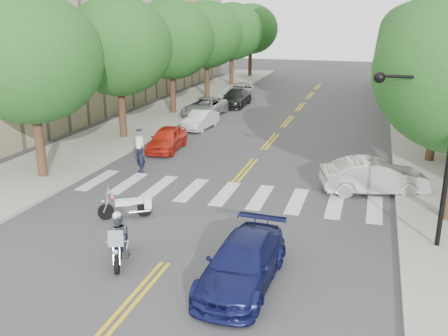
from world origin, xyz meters
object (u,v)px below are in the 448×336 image
at_px(convertible, 374,176).
at_px(officer_standing, 140,155).
at_px(motorcycle_police, 119,239).
at_px(sedan_blue, 242,263).
at_px(motorcycle_parked, 130,206).

bearing_deg(convertible, officer_standing, 75.14).
distance_m(motorcycle_police, sedan_blue, 4.07).
xyz_separation_m(motorcycle_police, motorcycle_parked, (-1.28, 3.23, -0.29)).
xyz_separation_m(officer_standing, sedan_blue, (7.41, -8.66, -0.20)).
height_order(motorcycle_parked, convertible, convertible).
bearing_deg(convertible, sedan_blue, 142.26).
bearing_deg(motorcycle_police, sedan_blue, 153.45).
bearing_deg(motorcycle_police, convertible, -153.70).
bearing_deg(officer_standing, motorcycle_parked, -27.58).
relative_size(motorcycle_parked, officer_standing, 1.08).
height_order(motorcycle_police, officer_standing, officer_standing).
bearing_deg(motorcycle_parked, sedan_blue, -153.17).
height_order(motorcycle_police, motorcycle_parked, motorcycle_police).
xyz_separation_m(officer_standing, convertible, (10.88, 0.34, -0.12)).
distance_m(motorcycle_parked, convertible, 10.40).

